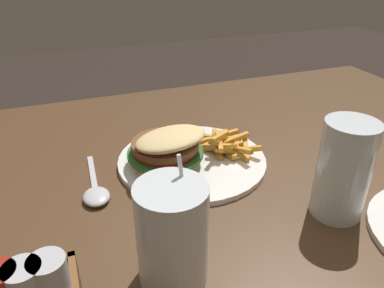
{
  "coord_description": "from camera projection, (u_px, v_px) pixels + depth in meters",
  "views": [
    {
      "loc": [
        0.27,
        0.49,
        1.1
      ],
      "look_at": [
        0.06,
        -0.09,
        0.77
      ],
      "focal_mm": 35.0,
      "sensor_mm": 36.0,
      "label": 1
    }
  ],
  "objects": [
    {
      "name": "juice_glass",
      "position": [
        172.0,
        238.0,
        0.45
      ],
      "size": [
        0.09,
        0.09,
        0.16
      ],
      "color": "silver",
      "rests_on": "dining_table"
    },
    {
      "name": "spoon",
      "position": [
        96.0,
        194.0,
        0.62
      ],
      "size": [
        0.05,
        0.17,
        0.02
      ],
      "rotation": [
        0.0,
        0.0,
        1.53
      ],
      "color": "silver",
      "rests_on": "dining_table"
    },
    {
      "name": "meal_plate_near",
      "position": [
        181.0,
        153.0,
        0.7
      ],
      "size": [
        0.29,
        0.28,
        0.09
      ],
      "color": "white",
      "rests_on": "dining_table"
    },
    {
      "name": "beer_glass",
      "position": [
        343.0,
        173.0,
        0.56
      ],
      "size": [
        0.08,
        0.08,
        0.16
      ],
      "color": "silver",
      "rests_on": "dining_table"
    },
    {
      "name": "dining_table",
      "position": [
        234.0,
        239.0,
        0.74
      ],
      "size": [
        1.36,
        1.0,
        0.73
      ],
      "color": "#4C331E",
      "rests_on": "ground_plane"
    }
  ]
}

